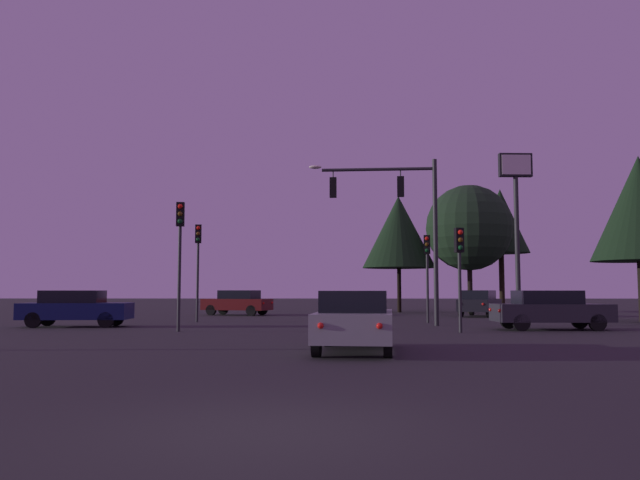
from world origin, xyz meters
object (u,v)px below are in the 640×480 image
traffic_light_far_side (198,253)px  tree_behind_sign (500,221)px  car_crossing_left (75,308)px  tree_center_horizon (469,228)px  car_far_lane (480,303)px  car_crossing_right (550,309)px  traffic_light_median (427,260)px  traffic_signal_mast_arm (401,210)px  car_parked_lot (238,302)px  traffic_light_corner_right (460,258)px  tree_left_far (640,208)px  store_sign_illuminated (516,200)px  car_nearside_lane (355,320)px  traffic_light_corner_left (180,240)px  tree_right_cluster (399,232)px

traffic_light_far_side → tree_behind_sign: bearing=39.4°
car_crossing_left → tree_center_horizon: size_ratio=0.53×
car_far_lane → car_crossing_right: bearing=-91.1°
traffic_light_median → car_far_lane: bearing=60.0°
traffic_light_median → traffic_signal_mast_arm: bearing=-122.4°
traffic_signal_mast_arm → car_crossing_right: (5.42, -2.84, -4.23)m
car_parked_lot → traffic_light_corner_right: bearing=-56.8°
traffic_signal_mast_arm → tree_left_far: bearing=15.7°
tree_center_horizon → car_far_lane: bearing=-96.8°
store_sign_illuminated → car_crossing_left: bearing=-179.9°
car_far_lane → tree_center_horizon: bearing=83.2°
car_crossing_left → traffic_light_median: bearing=12.8°
car_parked_lot → store_sign_illuminated: store_sign_illuminated is taller
traffic_signal_mast_arm → tree_behind_sign: tree_behind_sign is taller
car_nearside_lane → car_parked_lot: same height
car_crossing_left → store_sign_illuminated: bearing=0.1°
traffic_light_corner_left → tree_left_far: 22.31m
car_crossing_right → tree_behind_sign: 22.41m
traffic_light_corner_right → traffic_light_median: (-0.10, 6.88, 0.23)m
car_nearside_lane → car_crossing_left: same height
traffic_signal_mast_arm → traffic_light_far_side: 10.09m
car_far_lane → store_sign_illuminated: store_sign_illuminated is taller
traffic_light_corner_left → store_sign_illuminated: bearing=12.9°
store_sign_illuminated → tree_left_far: 8.64m
tree_behind_sign → store_sign_illuminated: bearing=-103.5°
traffic_light_corner_left → traffic_light_far_side: size_ratio=1.02×
traffic_signal_mast_arm → tree_right_cluster: 16.61m
traffic_light_corner_left → car_crossing_left: bearing=148.9°
car_crossing_left → car_parked_lot: 13.39m
traffic_light_median → tree_behind_sign: (7.91, 16.07, 3.59)m
tree_center_horizon → tree_right_cluster: tree_center_horizon is taller
traffic_signal_mast_arm → car_parked_lot: bearing=127.7°
tree_right_cluster → tree_behind_sign: bearing=14.2°
traffic_light_far_side → car_crossing_right: size_ratio=1.06×
tree_center_horizon → car_crossing_right: bearing=-92.8°
traffic_light_far_side → car_crossing_left: traffic_light_far_side is taller
traffic_light_corner_left → traffic_light_median: (10.23, 6.53, -0.45)m
car_nearside_lane → tree_left_far: (14.67, 15.09, 4.74)m
traffic_light_corner_right → tree_left_far: (10.54, 7.92, 2.82)m
tree_left_far → store_sign_illuminated: bearing=-148.9°
traffic_signal_mast_arm → traffic_light_far_side: (-9.50, 2.93, -1.71)m
car_crossing_right → car_far_lane: size_ratio=1.04×
car_parked_lot → tree_center_horizon: bearing=12.8°
car_nearside_lane → car_crossing_left: (-11.28, 10.59, 0.00)m
car_crossing_right → store_sign_illuminated: 4.92m
tree_center_horizon → traffic_light_far_side: bearing=-143.2°
store_sign_illuminated → tree_left_far: tree_left_far is taller
car_crossing_right → traffic_light_corner_left: bearing=-174.7°
tree_left_far → tree_center_horizon: 12.75m
traffic_signal_mast_arm → car_far_lane: 11.91m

